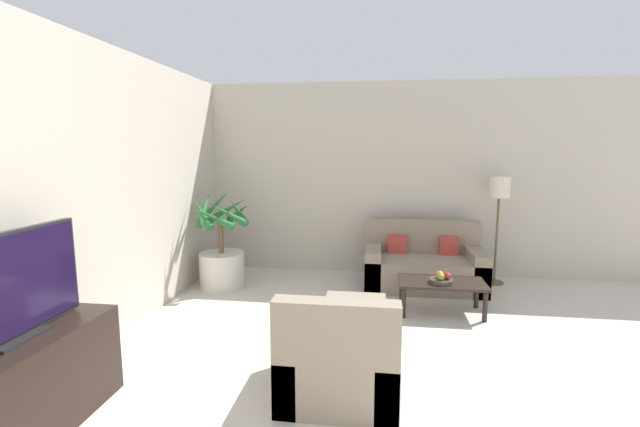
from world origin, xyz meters
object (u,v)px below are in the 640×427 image
(floor_lamp, at_px, (499,196))
(ottoman, at_px, (355,322))
(potted_palm, at_px, (222,256))
(apple_green, at_px, (441,277))
(television, at_px, (11,287))
(sofa_loveseat, at_px, (423,266))
(tv_console, at_px, (22,389))
(armchair, at_px, (340,360))
(fruit_bowl, at_px, (441,281))
(orange_fruit, at_px, (440,274))
(coffee_table, at_px, (442,286))
(apple_red, at_px, (447,276))

(floor_lamp, distance_m, ottoman, 2.86)
(potted_palm, distance_m, apple_green, 2.74)
(television, relative_size, apple_green, 14.19)
(sofa_loveseat, bearing_deg, ottoman, -113.56)
(tv_console, distance_m, armchair, 2.01)
(potted_palm, height_order, sofa_loveseat, potted_palm)
(sofa_loveseat, relative_size, fruit_bowl, 5.96)
(orange_fruit, bearing_deg, floor_lamp, 53.50)
(apple_green, bearing_deg, tv_console, -140.03)
(sofa_loveseat, height_order, coffee_table, sofa_loveseat)
(potted_palm, bearing_deg, floor_lamp, 9.96)
(fruit_bowl, bearing_deg, apple_red, -7.00)
(coffee_table, height_order, apple_green, apple_green)
(sofa_loveseat, xyz_separation_m, apple_green, (0.08, -1.02, 0.16))
(floor_lamp, bearing_deg, tv_console, -135.49)
(ottoman, bearing_deg, tv_console, -141.08)
(apple_red, relative_size, armchair, 0.09)
(potted_palm, xyz_separation_m, apple_green, (2.66, -0.65, 0.03))
(apple_green, bearing_deg, sofa_loveseat, 94.36)
(armchair, bearing_deg, coffee_table, 61.01)
(tv_console, relative_size, potted_palm, 0.99)
(tv_console, distance_m, apple_red, 3.74)
(floor_lamp, xyz_separation_m, apple_red, (-0.81, -1.24, -0.73))
(potted_palm, xyz_separation_m, sofa_loveseat, (2.58, 0.37, -0.13))
(television, relative_size, coffee_table, 1.12)
(potted_palm, bearing_deg, apple_red, -12.67)
(apple_green, xyz_separation_m, armchair, (-0.93, -1.61, -0.18))
(sofa_loveseat, xyz_separation_m, coffee_table, (0.11, -0.91, 0.03))
(armchair, bearing_deg, apple_red, 58.79)
(apple_red, bearing_deg, floor_lamp, 56.84)
(apple_red, bearing_deg, orange_fruit, 147.40)
(tv_console, distance_m, potted_palm, 3.00)
(coffee_table, xyz_separation_m, ottoman, (-0.89, -0.89, -0.10))
(coffee_table, bearing_deg, apple_red, -59.67)
(television, xyz_separation_m, apple_red, (2.87, 2.38, -0.53))
(floor_lamp, xyz_separation_m, ottoman, (-1.74, -2.05, -0.96))
(television, bearing_deg, sofa_loveseat, 51.07)
(television, distance_m, armchair, 2.13)
(floor_lamp, height_order, armchair, floor_lamp)
(sofa_loveseat, relative_size, armchair, 1.80)
(television, xyz_separation_m, floor_lamp, (3.68, 3.62, 0.20))
(potted_palm, distance_m, apple_red, 2.80)
(sofa_loveseat, height_order, armchair, sofa_loveseat)
(television, xyz_separation_m, apple_green, (2.80, 2.35, -0.53))
(tv_console, bearing_deg, apple_green, 39.97)
(fruit_bowl, distance_m, ottoman, 1.21)
(apple_green, bearing_deg, fruit_bowl, 78.38)
(potted_palm, xyz_separation_m, armchair, (1.73, -2.26, -0.15))
(orange_fruit, height_order, armchair, armchair)
(sofa_loveseat, bearing_deg, television, -128.93)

